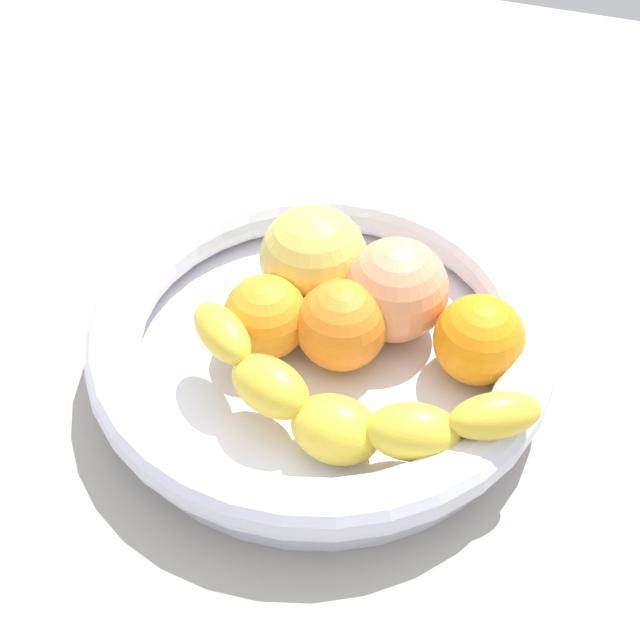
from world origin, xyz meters
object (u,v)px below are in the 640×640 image
at_px(orange_front, 479,340).
at_px(orange_mid_left, 266,317).
at_px(banana_draped_left, 342,406).
at_px(fruit_bowl, 320,342).
at_px(orange_mid_right, 341,325).
at_px(peach_blush, 396,290).
at_px(apple_yellow, 314,258).

height_order(orange_front, orange_mid_left, orange_front).
bearing_deg(banana_draped_left, fruit_bowl, -60.69).
bearing_deg(orange_mid_right, peach_blush, -123.58).
bearing_deg(orange_mid_right, fruit_bowl, 0.09).
bearing_deg(orange_front, orange_mid_right, 11.22).
bearing_deg(orange_mid_right, banana_draped_left, 108.51).
distance_m(banana_draped_left, orange_mid_left, 0.09).
xyz_separation_m(banana_draped_left, orange_mid_left, (0.07, -0.06, -0.00)).
distance_m(orange_mid_left, orange_mid_right, 0.05).
height_order(banana_draped_left, orange_front, orange_front).
relative_size(fruit_bowl, orange_front, 5.21).
bearing_deg(apple_yellow, peach_blush, 170.91).
xyz_separation_m(orange_front, apple_yellow, (0.12, -0.03, 0.01)).
xyz_separation_m(orange_front, orange_mid_left, (0.14, 0.02, -0.00)).
distance_m(fruit_bowl, apple_yellow, 0.06).
bearing_deg(peach_blush, banana_draped_left, 87.90).
bearing_deg(fruit_bowl, orange_front, -170.35).
height_order(orange_mid_right, peach_blush, peach_blush).
xyz_separation_m(fruit_bowl, orange_front, (-0.10, -0.02, 0.02)).
distance_m(banana_draped_left, orange_mid_right, 0.07).
bearing_deg(apple_yellow, fruit_bowl, 114.10).
xyz_separation_m(orange_mid_left, orange_mid_right, (-0.05, -0.01, 0.00)).
bearing_deg(fruit_bowl, orange_mid_left, 12.26).
xyz_separation_m(orange_front, peach_blush, (0.06, -0.02, 0.01)).
bearing_deg(fruit_bowl, banana_draped_left, 119.31).
bearing_deg(peach_blush, orange_mid_left, 31.45).
height_order(orange_mid_right, apple_yellow, apple_yellow).
height_order(fruit_bowl, orange_mid_left, orange_mid_left).
distance_m(fruit_bowl, banana_draped_left, 0.08).
relative_size(orange_front, orange_mid_left, 1.04).
relative_size(banana_draped_left, orange_front, 3.96).
bearing_deg(fruit_bowl, apple_yellow, -65.90).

